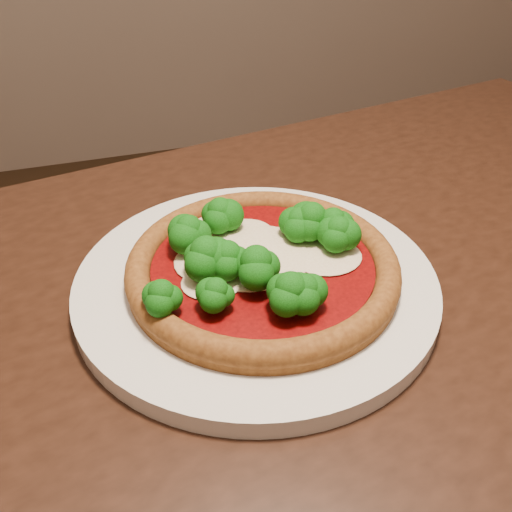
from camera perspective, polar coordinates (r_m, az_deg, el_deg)
name	(u,v)px	position (r m, az deg, el deg)	size (l,w,h in m)	color
dining_table	(307,401)	(0.57, 5.12, -14.22)	(1.45, 1.03, 0.75)	black
plate	(256,283)	(0.54, 0.00, -2.68)	(0.34, 0.34, 0.02)	silver
pizza	(262,261)	(0.52, 0.56, -0.50)	(0.25, 0.25, 0.06)	brown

